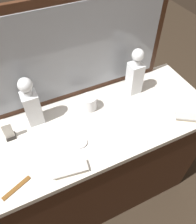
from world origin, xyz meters
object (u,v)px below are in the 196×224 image
at_px(crystal_tumbler_center, 89,103).
at_px(porcelain_dish, 80,143).
at_px(silver_brush_far_left, 70,169).
at_px(napkin_holder, 9,132).
at_px(silver_brush_center, 190,117).
at_px(crystal_decanter_front, 135,76).
at_px(crystal_decanter_center, 32,105).
at_px(tortoiseshell_comb, 16,188).

bearing_deg(crystal_tumbler_center, porcelain_dish, -124.55).
relative_size(silver_brush_far_left, napkin_holder, 1.58).
relative_size(porcelain_dish, napkin_holder, 0.62).
bearing_deg(silver_brush_center, crystal_decanter_front, 116.21).
bearing_deg(silver_brush_far_left, silver_brush_center, 0.94).
bearing_deg(crystal_tumbler_center, crystal_decanter_front, 3.39).
height_order(crystal_decanter_center, silver_brush_far_left, crystal_decanter_center).
bearing_deg(crystal_decanter_front, crystal_tumbler_center, -176.61).
distance_m(crystal_tumbler_center, napkin_holder, 0.46).
relative_size(crystal_decanter_center, crystal_decanter_front, 1.00).
xyz_separation_m(silver_brush_center, napkin_holder, (-0.93, 0.30, 0.03)).
xyz_separation_m(crystal_decanter_front, tortoiseshell_comb, (-0.80, -0.33, -0.12)).
xyz_separation_m(crystal_decanter_center, silver_brush_far_left, (0.06, -0.37, -0.11)).
xyz_separation_m(crystal_decanter_center, crystal_decanter_front, (0.62, -0.02, 0.00)).
bearing_deg(porcelain_dish, napkin_holder, 148.34).
relative_size(tortoiseshell_comb, napkin_holder, 1.26).
xyz_separation_m(crystal_decanter_center, porcelain_dish, (0.16, -0.25, -0.11)).
distance_m(silver_brush_far_left, tortoiseshell_comb, 0.25).
xyz_separation_m(crystal_tumbler_center, silver_brush_center, (0.47, -0.32, -0.03)).
bearing_deg(porcelain_dish, tortoiseshell_comb, -164.12).
relative_size(silver_brush_far_left, porcelain_dish, 2.53).
bearing_deg(crystal_tumbler_center, tortoiseshell_comb, -147.94).
bearing_deg(silver_brush_center, tortoiseshell_comb, 179.31).
distance_m(crystal_decanter_front, porcelain_dish, 0.52).
distance_m(crystal_decanter_front, crystal_tumbler_center, 0.32).
distance_m(crystal_tumbler_center, silver_brush_far_left, 0.41).
bearing_deg(porcelain_dish, crystal_decanter_front, 26.75).
xyz_separation_m(silver_brush_center, tortoiseshell_comb, (-0.96, 0.01, -0.01)).
relative_size(crystal_tumbler_center, silver_brush_far_left, 0.50).
xyz_separation_m(crystal_tumbler_center, silver_brush_far_left, (-0.25, -0.33, -0.03)).
xyz_separation_m(silver_brush_far_left, silver_brush_center, (0.72, 0.01, 0.00)).
relative_size(crystal_decanter_center, tortoiseshell_comb, 2.16).
relative_size(porcelain_dish, tortoiseshell_comb, 0.50).
xyz_separation_m(porcelain_dish, napkin_holder, (-0.32, 0.19, 0.04)).
bearing_deg(tortoiseshell_comb, silver_brush_center, -0.69).
xyz_separation_m(silver_brush_far_left, tortoiseshell_comb, (-0.25, 0.02, -0.01)).
relative_size(crystal_decanter_front, crystal_tumbler_center, 3.43).
xyz_separation_m(crystal_decanter_front, porcelain_dish, (-0.45, -0.23, -0.12)).
relative_size(crystal_tumbler_center, porcelain_dish, 1.27).
distance_m(silver_brush_center, tortoiseshell_comb, 0.96).
bearing_deg(silver_brush_far_left, crystal_decanter_front, 32.34).
bearing_deg(crystal_decanter_center, crystal_decanter_front, -2.18).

